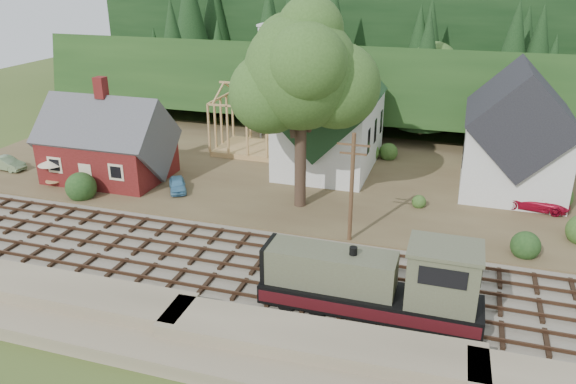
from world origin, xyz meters
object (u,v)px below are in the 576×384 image
(locomotive, at_px, (378,284))
(car_red, at_px, (537,201))
(patio_set, at_px, (51,163))
(car_blue, at_px, (177,185))
(car_green, at_px, (6,163))

(locomotive, bearing_deg, car_red, 61.69)
(locomotive, relative_size, patio_set, 4.90)
(car_blue, bearing_deg, car_green, 148.85)
(car_red, bearing_deg, car_green, 103.73)
(locomotive, height_order, car_red, locomotive)
(car_red, distance_m, patio_set, 40.06)
(locomotive, xyz_separation_m, car_red, (9.63, 17.88, -1.13))
(car_green, xyz_separation_m, patio_set, (6.93, -2.09, 1.43))
(patio_set, bearing_deg, car_blue, 11.02)
(locomotive, relative_size, car_green, 3.14)
(car_red, bearing_deg, locomotive, 159.10)
(locomotive, height_order, car_green, locomotive)
(locomotive, xyz_separation_m, car_green, (-36.68, 12.75, -1.18))
(car_green, bearing_deg, car_blue, -84.30)
(locomotive, distance_m, car_green, 38.85)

